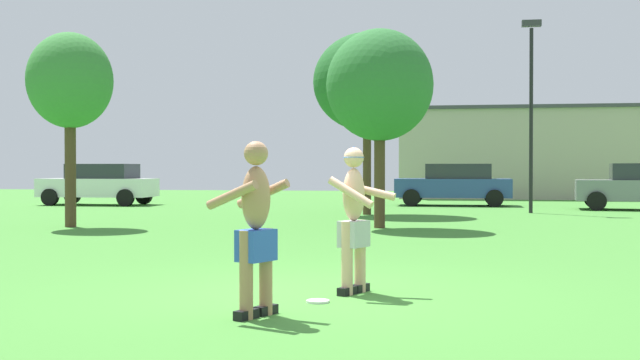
% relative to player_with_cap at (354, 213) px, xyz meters
% --- Properties ---
extents(ground_plane, '(80.00, 80.00, 0.00)m').
position_rel_player_with_cap_xyz_m(ground_plane, '(-0.48, -0.13, -0.91)').
color(ground_plane, '#428433').
extents(player_with_cap, '(0.75, 0.63, 1.67)m').
position_rel_player_with_cap_xyz_m(player_with_cap, '(0.00, 0.00, 0.00)').
color(player_with_cap, black).
rests_on(player_with_cap, ground_plane).
extents(player_in_blue, '(0.77, 0.68, 1.69)m').
position_rel_player_with_cap_xyz_m(player_in_blue, '(-0.77, -1.56, -0.02)').
color(player_in_blue, black).
rests_on(player_in_blue, ground_plane).
extents(frisbee, '(0.25, 0.25, 0.03)m').
position_rel_player_with_cap_xyz_m(frisbee, '(-0.31, -0.66, -0.90)').
color(frisbee, white).
rests_on(frisbee, ground_plane).
extents(car_white_mid_lot, '(4.30, 2.03, 1.58)m').
position_rel_player_with_cap_xyz_m(car_white_mid_lot, '(-12.21, 19.78, -0.09)').
color(car_white_mid_lot, white).
rests_on(car_white_mid_lot, ground_plane).
extents(car_blue_far_end, '(4.33, 2.07, 1.58)m').
position_rel_player_with_cap_xyz_m(car_blue_far_end, '(1.29, 21.39, -0.09)').
color(car_blue_far_end, '#2D478C').
rests_on(car_blue_far_end, ground_plane).
extents(lamp_post, '(0.60, 0.24, 6.08)m').
position_rel_player_with_cap_xyz_m(lamp_post, '(3.64, 16.81, 2.79)').
color(lamp_post, black).
rests_on(lamp_post, ground_plane).
extents(outbuilding_behind_lot, '(12.01, 5.83, 4.26)m').
position_rel_player_with_cap_xyz_m(outbuilding_behind_lot, '(4.61, 30.24, 1.22)').
color(outbuilding_behind_lot, '#B2A893').
rests_on(outbuilding_behind_lot, ground_plane).
extents(tree_left_field, '(2.05, 2.05, 4.70)m').
position_rel_player_with_cap_xyz_m(tree_left_field, '(-7.96, 8.98, 2.59)').
color(tree_left_field, '#4C3823').
rests_on(tree_left_field, ground_plane).
extents(tree_right_field, '(2.54, 2.54, 4.72)m').
position_rel_player_with_cap_xyz_m(tree_right_field, '(-0.55, 9.85, 2.46)').
color(tree_right_field, '#4C3823').
rests_on(tree_right_field, ground_plane).
extents(tree_behind_players, '(3.30, 3.30, 5.55)m').
position_rel_player_with_cap_xyz_m(tree_behind_players, '(-1.39, 15.15, 3.12)').
color(tree_behind_players, '#4C3823').
rests_on(tree_behind_players, ground_plane).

